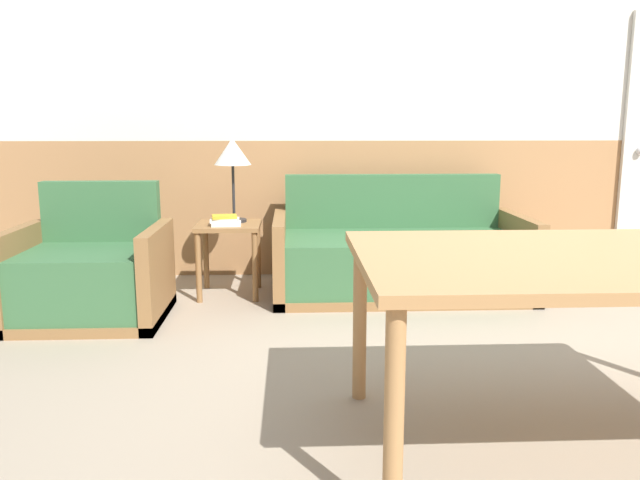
{
  "coord_description": "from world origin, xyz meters",
  "views": [
    {
      "loc": [
        -1.26,
        -2.34,
        1.2
      ],
      "look_at": [
        -1.09,
        1.18,
        0.54
      ],
      "focal_mm": 35.0,
      "sensor_mm": 36.0,
      "label": 1
    }
  ],
  "objects_px": {
    "couch": "(399,258)",
    "table_lamp": "(233,155)",
    "armchair": "(90,277)",
    "dining_table": "(583,273)",
    "side_table": "(229,238)"
  },
  "relations": [
    {
      "from": "table_lamp",
      "to": "dining_table",
      "type": "bearing_deg",
      "value": -57.37
    },
    {
      "from": "armchair",
      "to": "table_lamp",
      "type": "distance_m",
      "value": 1.26
    },
    {
      "from": "couch",
      "to": "dining_table",
      "type": "bearing_deg",
      "value": -82.67
    },
    {
      "from": "couch",
      "to": "table_lamp",
      "type": "relative_size",
      "value": 3.02
    },
    {
      "from": "side_table",
      "to": "armchair",
      "type": "bearing_deg",
      "value": -146.96
    },
    {
      "from": "table_lamp",
      "to": "dining_table",
      "type": "distance_m",
      "value": 2.73
    },
    {
      "from": "armchair",
      "to": "dining_table",
      "type": "xyz_separation_m",
      "value": [
        2.3,
        -1.68,
        0.41
      ]
    },
    {
      "from": "side_table",
      "to": "dining_table",
      "type": "relative_size",
      "value": 0.31
    },
    {
      "from": "side_table",
      "to": "couch",
      "type": "bearing_deg",
      "value": -0.51
    },
    {
      "from": "armchair",
      "to": "side_table",
      "type": "relative_size",
      "value": 1.78
    },
    {
      "from": "couch",
      "to": "dining_table",
      "type": "xyz_separation_m",
      "value": [
        0.28,
        -2.19,
        0.42
      ]
    },
    {
      "from": "armchair",
      "to": "side_table",
      "type": "distance_m",
      "value": 0.98
    },
    {
      "from": "side_table",
      "to": "table_lamp",
      "type": "distance_m",
      "value": 0.58
    },
    {
      "from": "couch",
      "to": "table_lamp",
      "type": "height_order",
      "value": "table_lamp"
    },
    {
      "from": "armchair",
      "to": "dining_table",
      "type": "height_order",
      "value": "armchair"
    }
  ]
}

